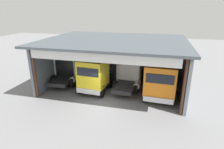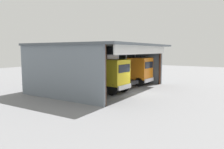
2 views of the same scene
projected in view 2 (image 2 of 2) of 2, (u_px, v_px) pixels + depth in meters
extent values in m
plane|color=slate|center=(140.00, 93.00, 21.63)|extent=(80.00, 80.00, 0.00)
cube|color=slate|center=(69.00, 66.00, 26.25)|extent=(12.90, 0.24, 4.65)
cube|color=slate|center=(58.00, 73.00, 18.34)|extent=(0.24, 9.42, 4.65)
cube|color=slate|center=(128.00, 64.00, 29.28)|extent=(0.24, 9.42, 4.65)
cube|color=#474E55|center=(105.00, 45.00, 23.28)|extent=(13.50, 10.44, 0.20)
cylinder|color=#4C2D1E|center=(105.00, 76.00, 16.19)|extent=(0.24, 0.24, 4.65)
cylinder|color=#4C2D1E|center=(160.00, 66.00, 26.71)|extent=(0.24, 0.24, 4.65)
cube|color=white|center=(145.00, 49.00, 20.94)|extent=(11.61, 0.12, 0.90)
cube|color=black|center=(69.00, 74.00, 19.43)|extent=(2.54, 2.33, 2.53)
cube|color=black|center=(59.00, 69.00, 19.89)|extent=(2.03, 0.21, 0.76)
cube|color=silver|center=(60.00, 88.00, 20.10)|extent=(2.27, 0.32, 0.44)
cube|color=#232326|center=(86.00, 90.00, 18.77)|extent=(2.02, 3.37, 0.36)
cylinder|color=silver|center=(73.00, 78.00, 17.94)|extent=(0.18, 0.18, 2.74)
cylinder|color=silver|center=(87.00, 75.00, 19.84)|extent=(0.18, 0.18, 2.74)
cylinder|color=silver|center=(90.00, 87.00, 19.84)|extent=(0.64, 1.24, 0.56)
cylinder|color=black|center=(58.00, 92.00, 18.88)|extent=(0.38, 1.17, 1.15)
cylinder|color=black|center=(73.00, 88.00, 20.72)|extent=(0.38, 1.17, 1.15)
cylinder|color=black|center=(79.00, 95.00, 17.87)|extent=(0.38, 1.17, 1.15)
cylinder|color=black|center=(92.00, 90.00, 19.71)|extent=(0.38, 1.17, 1.15)
cube|color=yellow|center=(115.00, 72.00, 21.22)|extent=(2.49, 2.38, 2.49)
cube|color=black|center=(124.00, 68.00, 20.52)|extent=(1.99, 0.19, 0.75)
cube|color=silver|center=(125.00, 87.00, 20.71)|extent=(2.23, 0.30, 0.44)
cube|color=#232326|center=(101.00, 84.00, 22.36)|extent=(1.96, 3.26, 0.36)
cylinder|color=silver|center=(110.00, 72.00, 22.82)|extent=(0.18, 0.18, 2.67)
cylinder|color=silver|center=(98.00, 74.00, 21.11)|extent=(0.18, 0.18, 2.67)
cylinder|color=silver|center=(97.00, 84.00, 21.32)|extent=(0.64, 1.23, 0.56)
cylinder|color=black|center=(124.00, 86.00, 21.97)|extent=(0.37, 1.14, 1.13)
cylinder|color=black|center=(112.00, 89.00, 20.30)|extent=(0.37, 1.14, 1.13)
cylinder|color=black|center=(107.00, 84.00, 23.21)|extent=(0.37, 1.14, 1.13)
cylinder|color=black|center=(94.00, 87.00, 21.55)|extent=(0.37, 1.14, 1.13)
cube|color=white|center=(106.00, 67.00, 25.29)|extent=(2.46, 2.31, 2.93)
cube|color=black|center=(98.00, 62.00, 25.86)|extent=(2.01, 0.15, 0.88)
cube|color=silver|center=(98.00, 80.00, 26.10)|extent=(2.25, 0.26, 0.44)
cube|color=#232326|center=(120.00, 81.00, 24.34)|extent=(1.94, 3.75, 0.36)
cylinder|color=silver|center=(109.00, 73.00, 23.77)|extent=(0.18, 0.18, 2.41)
cylinder|color=silver|center=(119.00, 71.00, 25.53)|extent=(0.18, 0.18, 2.41)
cylinder|color=silver|center=(123.00, 79.00, 25.37)|extent=(0.61, 1.22, 0.56)
cylinder|color=black|center=(97.00, 82.00, 24.88)|extent=(0.35, 1.09, 1.08)
cylinder|color=black|center=(108.00, 80.00, 26.58)|extent=(0.35, 1.09, 1.08)
cylinder|color=black|center=(115.00, 84.00, 23.51)|extent=(0.35, 1.09, 1.08)
cylinder|color=black|center=(125.00, 82.00, 25.21)|extent=(0.35, 1.09, 1.08)
cube|color=orange|center=(140.00, 68.00, 26.29)|extent=(2.63, 2.39, 2.53)
cube|color=black|center=(149.00, 65.00, 25.59)|extent=(2.16, 0.15, 0.76)
cube|color=silver|center=(149.00, 80.00, 25.78)|extent=(2.41, 0.26, 0.44)
cube|color=#232326|center=(129.00, 78.00, 27.31)|extent=(2.02, 2.95, 0.36)
cylinder|color=silver|center=(135.00, 67.00, 27.94)|extent=(0.18, 0.18, 3.12)
cylinder|color=silver|center=(126.00, 68.00, 26.06)|extent=(0.18, 0.18, 3.12)
cylinder|color=silver|center=(126.00, 78.00, 26.19)|extent=(0.61, 1.22, 0.56)
cylinder|color=black|center=(147.00, 80.00, 27.13)|extent=(0.34, 1.05, 1.04)
cylinder|color=black|center=(139.00, 82.00, 25.28)|extent=(0.34, 1.05, 1.04)
cylinder|color=black|center=(133.00, 79.00, 28.25)|extent=(0.34, 1.05, 1.04)
cylinder|color=black|center=(124.00, 81.00, 26.41)|extent=(0.34, 1.05, 1.04)
cylinder|color=#197233|center=(79.00, 81.00, 26.45)|extent=(0.58, 0.58, 0.90)
cube|color=red|center=(60.00, 85.00, 23.46)|extent=(0.90, 0.60, 1.00)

